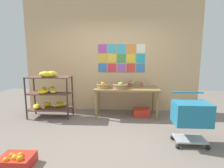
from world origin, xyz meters
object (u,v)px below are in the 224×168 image
at_px(display_table, 126,91).
at_px(fruit_basket_centre, 135,84).
at_px(produce_crate_under_table, 141,112).
at_px(orange_crate_foreground, 17,161).
at_px(fruit_basket_back_right, 103,85).
at_px(shopping_cart, 191,115).
at_px(banana_shelf_unit, 50,91).
at_px(fruit_basket_back_left, 120,86).

height_order(display_table, fruit_basket_centre, fruit_basket_centre).
height_order(produce_crate_under_table, orange_crate_foreground, orange_crate_foreground).
relative_size(display_table, fruit_basket_back_right, 5.01).
distance_m(fruit_basket_back_right, shopping_cart, 2.13).
xyz_separation_m(banana_shelf_unit, display_table, (1.89, 0.22, -0.02)).
xyz_separation_m(orange_crate_foreground, shopping_cart, (2.62, 0.78, 0.44)).
relative_size(fruit_basket_back_right, orange_crate_foreground, 0.71).
bearing_deg(shopping_cart, fruit_basket_back_left, 132.66).
relative_size(fruit_basket_centre, orange_crate_foreground, 0.89).
relative_size(banana_shelf_unit, shopping_cart, 1.31).
relative_size(display_table, orange_crate_foreground, 3.56).
bearing_deg(fruit_basket_centre, shopping_cart, -62.58).
height_order(fruit_basket_centre, produce_crate_under_table, fruit_basket_centre).
relative_size(produce_crate_under_table, orange_crate_foreground, 0.92).
xyz_separation_m(fruit_basket_centre, fruit_basket_back_right, (-0.82, -0.28, 0.00)).
bearing_deg(banana_shelf_unit, fruit_basket_back_left, 3.32).
height_order(produce_crate_under_table, shopping_cart, shopping_cart).
distance_m(display_table, shopping_cart, 1.78).
distance_m(banana_shelf_unit, display_table, 1.90).
bearing_deg(orange_crate_foreground, shopping_cart, 16.62).
distance_m(fruit_basket_back_left, fruit_basket_back_right, 0.43).
height_order(fruit_basket_back_right, produce_crate_under_table, fruit_basket_back_right).
bearing_deg(produce_crate_under_table, orange_crate_foreground, -131.44).
xyz_separation_m(display_table, shopping_cart, (1.07, -1.42, -0.11)).
bearing_deg(orange_crate_foreground, display_table, 54.89).
xyz_separation_m(produce_crate_under_table, shopping_cart, (0.67, -1.42, 0.44)).
bearing_deg(shopping_cart, banana_shelf_unit, 157.48).
bearing_deg(banana_shelf_unit, fruit_basket_centre, 10.63).
relative_size(produce_crate_under_table, shopping_cart, 0.47).
bearing_deg(shopping_cart, produce_crate_under_table, 115.11).
height_order(display_table, fruit_basket_back_right, fruit_basket_back_right).
relative_size(fruit_basket_back_left, shopping_cart, 0.43).
height_order(fruit_basket_centre, fruit_basket_back_right, fruit_basket_centre).
bearing_deg(display_table, fruit_basket_back_right, -169.92).
bearing_deg(fruit_basket_back_right, fruit_basket_centre, 19.11).
bearing_deg(display_table, orange_crate_foreground, -125.11).
relative_size(fruit_basket_back_right, produce_crate_under_table, 0.77).
bearing_deg(orange_crate_foreground, fruit_basket_centre, 53.16).
distance_m(display_table, fruit_basket_centre, 0.34).
xyz_separation_m(fruit_basket_back_left, shopping_cart, (1.22, -1.30, -0.27)).
distance_m(display_table, orange_crate_foreground, 2.75).
distance_m(banana_shelf_unit, shopping_cart, 3.19).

